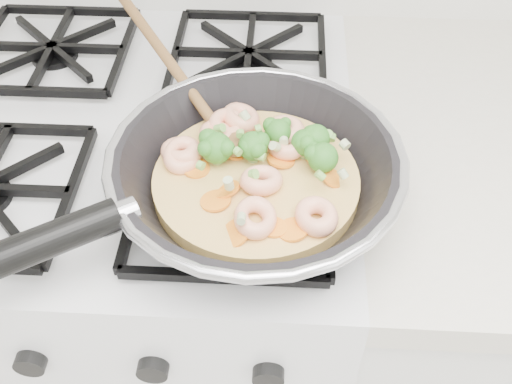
{
  "coord_description": "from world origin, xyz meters",
  "views": [
    {
      "loc": [
        0.2,
        1.08,
        1.43
      ],
      "look_at": [
        0.18,
        1.55,
        0.93
      ],
      "focal_mm": 42.12,
      "sensor_mm": 36.0,
      "label": 1
    }
  ],
  "objects": [
    {
      "name": "stove",
      "position": [
        0.0,
        1.7,
        0.46
      ],
      "size": [
        0.6,
        0.6,
        0.92
      ],
      "color": "white",
      "rests_on": "ground"
    },
    {
      "name": "skillet",
      "position": [
        0.17,
        1.55,
        0.96
      ],
      "size": [
        0.47,
        0.48,
        0.1
      ],
      "rotation": [
        0.0,
        0.0,
        -0.22
      ],
      "color": "black",
      "rests_on": "stove"
    }
  ]
}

